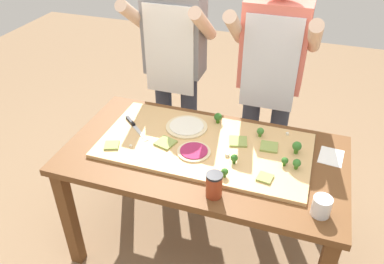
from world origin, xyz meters
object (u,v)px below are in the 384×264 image
(chefs_knife, at_px, (134,125))
(pizza_slice_center, at_px, (112,145))
(pizza_slice_far_right, at_px, (165,143))
(pizza_slice_near_right, at_px, (238,141))
(broccoli_floret_center_left, at_px, (297,163))
(broccoli_floret_back_mid, at_px, (217,117))
(pizza_whole_beet_magenta, at_px, (194,151))
(sauce_jar, at_px, (214,185))
(cook_left, at_px, (175,59))
(cheese_crumble_a, at_px, (227,155))
(cheese_crumble_c, at_px, (287,134))
(prep_table, at_px, (204,167))
(cheese_crumble_b, at_px, (131,146))
(broccoli_floret_front_right, at_px, (285,161))
(broccoli_floret_back_left, at_px, (297,147))
(pizza_slice_near_left, at_px, (265,178))
(broccoli_floret_center_right, at_px, (260,131))
(recipe_note, at_px, (331,157))
(cook_right, at_px, (271,72))
(pizza_whole_white_garlic, at_px, (187,127))
(flour_cup, at_px, (321,207))
(broccoli_floret_front_mid, at_px, (234,158))
(pizza_slice_far_left, at_px, (269,147))

(chefs_knife, xyz_separation_m, pizza_slice_center, (-0.02, -0.23, -0.00))
(chefs_knife, xyz_separation_m, pizza_slice_far_right, (0.25, -0.11, -0.00))
(pizza_slice_near_right, xyz_separation_m, broccoli_floret_center_left, (0.34, -0.13, 0.03))
(broccoli_floret_back_mid, bearing_deg, pizza_whole_beet_magenta, -96.77)
(sauce_jar, relative_size, cook_left, 0.08)
(cheese_crumble_a, distance_m, cheese_crumble_c, 0.42)
(prep_table, relative_size, sauce_jar, 11.83)
(cheese_crumble_b, bearing_deg, broccoli_floret_front_right, 7.28)
(prep_table, height_order, pizza_whole_beet_magenta, pizza_whole_beet_magenta)
(pizza_slice_far_right, relative_size, broccoli_floret_back_left, 1.36)
(pizza_whole_beet_magenta, xyz_separation_m, broccoli_floret_back_mid, (0.04, 0.33, 0.03))
(pizza_slice_near_right, bearing_deg, chefs_knife, -177.09)
(pizza_slice_near_left, relative_size, broccoli_floret_center_right, 1.30)
(chefs_knife, height_order, pizza_slice_near_right, chefs_knife)
(pizza_slice_near_right, distance_m, pizza_slice_center, 0.71)
(broccoli_floret_center_right, bearing_deg, pizza_whole_beet_magenta, -139.39)
(broccoli_floret_front_right, bearing_deg, chefs_knife, 174.11)
(recipe_note, height_order, cook_right, cook_right)
(broccoli_floret_back_left, bearing_deg, chefs_knife, -177.95)
(broccoli_floret_center_left, bearing_deg, cheese_crumble_c, 105.12)
(chefs_knife, bearing_deg, broccoli_floret_front_right, -5.89)
(pizza_slice_far_right, relative_size, cook_right, 0.06)
(pizza_whole_white_garlic, height_order, flour_cup, flour_cup)
(flour_cup, bearing_deg, cook_right, 112.94)
(pizza_slice_far_right, bearing_deg, flour_cup, -16.57)
(cheese_crumble_b, distance_m, flour_cup, 1.05)
(broccoli_floret_back_mid, bearing_deg, broccoli_floret_front_right, -33.01)
(broccoli_floret_back_left, height_order, broccoli_floret_center_left, broccoli_floret_back_left)
(broccoli_floret_front_mid, relative_size, broccoli_floret_front_right, 1.07)
(broccoli_floret_front_right, bearing_deg, sauce_jar, -133.55)
(broccoli_floret_center_right, xyz_separation_m, cheese_crumble_b, (-0.66, -0.33, -0.03))
(pizza_whole_white_garlic, xyz_separation_m, sauce_jar, (0.31, -0.49, 0.04))
(chefs_knife, bearing_deg, cheese_crumble_a, -10.36)
(pizza_slice_near_right, bearing_deg, broccoli_floret_center_right, 43.08)
(flour_cup, distance_m, cook_right, 1.04)
(pizza_whole_white_garlic, distance_m, flour_cup, 0.92)
(pizza_slice_near_right, xyz_separation_m, broccoli_floret_center_right, (0.11, 0.10, 0.03))
(cook_left, bearing_deg, broccoli_floret_back_mid, -42.48)
(chefs_knife, bearing_deg, sauce_jar, -33.19)
(prep_table, distance_m, cheese_crumble_a, 0.19)
(broccoli_floret_center_left, distance_m, broccoli_floret_front_right, 0.06)
(broccoli_floret_back_left, bearing_deg, prep_table, -165.32)
(prep_table, distance_m, pizza_slice_near_right, 0.24)
(pizza_slice_far_right, xyz_separation_m, broccoli_floret_back_left, (0.71, 0.15, 0.04))
(pizza_slice_far_left, height_order, sauce_jar, sauce_jar)
(broccoli_floret_front_right, bearing_deg, cheese_crumble_b, -172.72)
(broccoli_floret_back_left, xyz_separation_m, recipe_note, (0.19, 0.06, -0.06))
(cook_left, relative_size, cook_right, 1.00)
(flour_cup, bearing_deg, cook_left, 138.36)
(pizza_slice_near_left, height_order, cheese_crumble_b, same)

